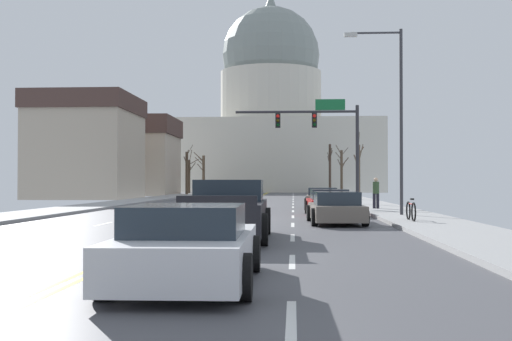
# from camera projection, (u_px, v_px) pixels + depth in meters

# --- Properties ---
(ground) EXTENTS (20.00, 180.00, 0.20)m
(ground) POSITION_uv_depth(u_px,v_px,m) (209.00, 219.00, 26.22)
(ground) COLOR #4A4A4F
(signal_gantry) EXTENTS (7.91, 0.41, 6.71)m
(signal_gantry) POSITION_uv_depth(u_px,v_px,m) (322.00, 130.00, 40.03)
(signal_gantry) COLOR #28282D
(signal_gantry) RESTS_ON ground
(street_lamp_right) EXTENTS (2.52, 0.24, 8.07)m
(street_lamp_right) POSITION_uv_depth(u_px,v_px,m) (393.00, 104.00, 27.16)
(street_lamp_right) COLOR #333338
(street_lamp_right) RESTS_ON ground
(capitol_building) EXTENTS (33.14, 20.26, 31.26)m
(capitol_building) POSITION_uv_depth(u_px,v_px,m) (271.00, 120.00, 97.71)
(capitol_building) COLOR beige
(capitol_building) RESTS_ON ground
(sedan_near_00) EXTENTS (2.15, 4.61, 1.22)m
(sedan_near_00) POSITION_uv_depth(u_px,v_px,m) (322.00, 199.00, 35.89)
(sedan_near_00) COLOR #6B6056
(sedan_near_00) RESTS_ON ground
(sedan_near_01) EXTENTS (2.21, 4.45, 1.21)m
(sedan_near_01) POSITION_uv_depth(u_px,v_px,m) (329.00, 203.00, 29.24)
(sedan_near_01) COLOR #B71414
(sedan_near_01) RESTS_ON ground
(sedan_near_02) EXTENTS (2.12, 4.68, 1.20)m
(sedan_near_02) POSITION_uv_depth(u_px,v_px,m) (336.00, 209.00, 23.37)
(sedan_near_02) COLOR #6B6056
(sedan_near_02) RESTS_ON ground
(pickup_truck_near_03) EXTENTS (2.38, 5.56, 1.63)m
(pickup_truck_near_03) POSITION_uv_depth(u_px,v_px,m) (227.00, 212.00, 17.17)
(pickup_truck_near_03) COLOR black
(pickup_truck_near_03) RESTS_ON ground
(sedan_near_04) EXTENTS (2.15, 4.37, 1.23)m
(sedan_near_04) POSITION_uv_depth(u_px,v_px,m) (188.00, 247.00, 9.58)
(sedan_near_04) COLOR silver
(sedan_near_04) RESTS_ON ground
(sedan_oncoming_00) EXTENTS (2.07, 4.70, 1.15)m
(sedan_oncoming_00) POSITION_uv_depth(u_px,v_px,m) (222.00, 195.00, 46.08)
(sedan_oncoming_00) COLOR #B71414
(sedan_oncoming_00) RESTS_ON ground
(sedan_oncoming_01) EXTENTS (2.14, 4.56, 1.14)m
(sedan_oncoming_01) POSITION_uv_depth(u_px,v_px,m) (236.00, 192.00, 59.68)
(sedan_oncoming_01) COLOR #1E7247
(sedan_oncoming_01) RESTS_ON ground
(sedan_oncoming_02) EXTENTS (2.18, 4.74, 1.24)m
(sedan_oncoming_02) POSITION_uv_depth(u_px,v_px,m) (218.00, 190.00, 71.32)
(sedan_oncoming_02) COLOR #B71414
(sedan_oncoming_02) RESTS_ON ground
(sedan_oncoming_03) EXTENTS (1.95, 4.37, 1.24)m
(sedan_oncoming_03) POSITION_uv_depth(u_px,v_px,m) (254.00, 189.00, 81.77)
(sedan_oncoming_03) COLOR #1E7247
(sedan_oncoming_03) RESTS_ON ground
(flank_building_00) EXTENTS (11.67, 9.58, 8.74)m
(flank_building_00) POSITION_uv_depth(u_px,v_px,m) (125.00, 156.00, 70.84)
(flank_building_00) COLOR #B2A38E
(flank_building_00) RESTS_ON ground
(flank_building_01) EXTENTS (8.93, 10.27, 9.51)m
(flank_building_01) POSITION_uv_depth(u_px,v_px,m) (87.00, 146.00, 57.70)
(flank_building_01) COLOR #B2A38E
(flank_building_01) RESTS_ON ground
(bare_tree_00) EXTENTS (1.58, 1.71, 5.64)m
(bare_tree_00) POSITION_uv_depth(u_px,v_px,m) (342.00, 170.00, 70.97)
(bare_tree_00) COLOR #4C3D2D
(bare_tree_00) RESTS_ON ground
(bare_tree_01) EXTENTS (1.03, 2.48, 5.30)m
(bare_tree_01) POSITION_uv_depth(u_px,v_px,m) (189.00, 175.00, 75.13)
(bare_tree_01) COLOR #4C3D2D
(bare_tree_01) RESTS_ON ground
(bare_tree_02) EXTENTS (0.75, 2.43, 6.25)m
(bare_tree_02) POSITION_uv_depth(u_px,v_px,m) (330.00, 167.00, 80.61)
(bare_tree_02) COLOR #423328
(bare_tree_02) RESTS_ON ground
(bare_tree_03) EXTENTS (1.47, 2.44, 5.61)m
(bare_tree_03) POSITION_uv_depth(u_px,v_px,m) (187.00, 172.00, 70.07)
(bare_tree_03) COLOR #4C3D2D
(bare_tree_03) RESTS_ON ground
(bare_tree_04) EXTENTS (0.89, 2.07, 5.44)m
(bare_tree_04) POSITION_uv_depth(u_px,v_px,m) (358.00, 170.00, 49.48)
(bare_tree_04) COLOR brown
(bare_tree_04) RESTS_ON ground
(bare_tree_05) EXTENTS (1.27, 2.25, 5.14)m
(bare_tree_05) POSITION_uv_depth(u_px,v_px,m) (203.00, 173.00, 80.49)
(bare_tree_05) COLOR #4C3D2D
(bare_tree_05) RESTS_ON ground
(pedestrian_00) EXTENTS (0.35, 0.34, 1.64)m
(pedestrian_00) POSITION_uv_depth(u_px,v_px,m) (376.00, 191.00, 33.30)
(pedestrian_00) COLOR black
(pedestrian_00) RESTS_ON ground
(bicycle_parked) EXTENTS (0.12, 1.77, 0.85)m
(bicycle_parked) POSITION_uv_depth(u_px,v_px,m) (411.00, 211.00, 23.09)
(bicycle_parked) COLOR black
(bicycle_parked) RESTS_ON ground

